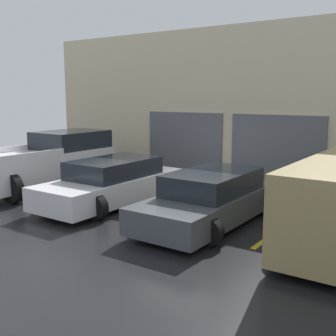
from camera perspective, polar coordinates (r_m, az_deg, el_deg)
name	(u,v)px	position (r m, az deg, el deg)	size (l,w,h in m)	color
ground_plane	(185,201)	(12.20, 2.37, -4.52)	(28.00, 28.00, 0.00)	black
shophouse_building	(237,107)	(14.71, 9.39, 8.17)	(16.49, 0.68, 5.32)	beige
pickup_truck	(45,162)	(14.34, -16.34, 0.76)	(2.50, 5.15, 1.80)	white
sedan_white	(112,183)	(11.95, -7.53, -1.97)	(2.20, 4.61, 1.25)	white
van_right	(211,199)	(10.15, 5.85, -4.15)	(2.13, 4.59, 1.23)	#474C51
parking_stripe_far_left	(10,183)	(15.59, -20.59, -1.97)	(0.12, 2.20, 0.01)	gold
parking_stripe_left	(74,196)	(13.15, -12.68, -3.67)	(0.12, 2.20, 0.01)	gold
parking_stripe_centre	(157,212)	(11.09, -1.48, -5.95)	(0.12, 2.20, 0.01)	gold
parking_stripe_right	(273,234)	(9.65, 14.02, -8.69)	(0.12, 2.20, 0.01)	gold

